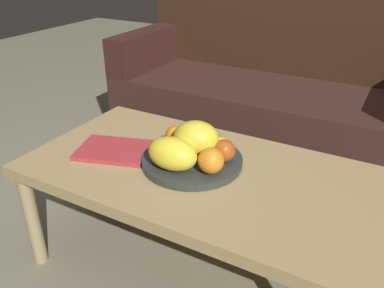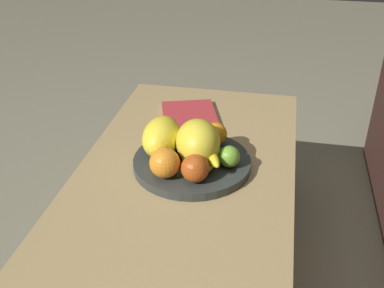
{
  "view_description": "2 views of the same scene",
  "coord_description": "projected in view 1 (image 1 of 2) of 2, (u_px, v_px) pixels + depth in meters",
  "views": [
    {
      "loc": [
        0.5,
        -0.99,
        1.09
      ],
      "look_at": [
        -0.06,
        0.02,
        0.5
      ],
      "focal_mm": 36.77,
      "sensor_mm": 36.0,
      "label": 1
    },
    {
      "loc": [
        1.06,
        0.24,
        1.18
      ],
      "look_at": [
        -0.06,
        0.02,
        0.5
      ],
      "focal_mm": 44.12,
      "sensor_mm": 36.0,
      "label": 2
    }
  ],
  "objects": [
    {
      "name": "melon_smaller_beside",
      "position": [
        196.0,
        139.0,
        1.3
      ],
      "size": [
        0.18,
        0.16,
        0.12
      ],
      "primitive_type": "ellipsoid",
      "rotation": [
        0.0,
        0.0,
        0.26
      ],
      "color": "yellow",
      "rests_on": "fruit_bowl"
    },
    {
      "name": "orange_left",
      "position": [
        211.0,
        161.0,
        1.21
      ],
      "size": [
        0.08,
        0.08,
        0.08
      ],
      "primitive_type": "sphere",
      "color": "orange",
      "rests_on": "fruit_bowl"
    },
    {
      "name": "ground_plane",
      "position": [
        203.0,
        267.0,
        1.48
      ],
      "size": [
        8.0,
        8.0,
        0.0
      ],
      "primitive_type": "plane",
      "color": "#77735D"
    },
    {
      "name": "apple_right",
      "position": [
        211.0,
        137.0,
        1.38
      ],
      "size": [
        0.06,
        0.06,
        0.06
      ],
      "primitive_type": "sphere",
      "color": "#6AA131",
      "rests_on": "fruit_bowl"
    },
    {
      "name": "apple_front",
      "position": [
        170.0,
        148.0,
        1.3
      ],
      "size": [
        0.06,
        0.06,
        0.06
      ],
      "primitive_type": "sphere",
      "color": "#A53823",
      "rests_on": "fruit_bowl"
    },
    {
      "name": "orange_front",
      "position": [
        175.0,
        136.0,
        1.38
      ],
      "size": [
        0.07,
        0.07,
        0.07
      ],
      "primitive_type": "sphere",
      "color": "orange",
      "rests_on": "fruit_bowl"
    },
    {
      "name": "couch",
      "position": [
        271.0,
        98.0,
        2.23
      ],
      "size": [
        1.7,
        0.7,
        0.9
      ],
      "color": "#351F19",
      "rests_on": "ground_plane"
    },
    {
      "name": "banana_bunch",
      "position": [
        204.0,
        145.0,
        1.34
      ],
      "size": [
        0.17,
        0.14,
        0.06
      ],
      "color": "gold",
      "rests_on": "fruit_bowl"
    },
    {
      "name": "coffee_table",
      "position": [
        205.0,
        181.0,
        1.31
      ],
      "size": [
        1.21,
        0.62,
        0.43
      ],
      "color": "#A28757",
      "rests_on": "ground_plane"
    },
    {
      "name": "melon_large_front",
      "position": [
        172.0,
        154.0,
        1.22
      ],
      "size": [
        0.17,
        0.11,
        0.11
      ],
      "primitive_type": "ellipsoid",
      "rotation": [
        0.0,
        0.0,
        0.01
      ],
      "color": "yellow",
      "rests_on": "fruit_bowl"
    },
    {
      "name": "apple_left",
      "position": [
        224.0,
        151.0,
        1.27
      ],
      "size": [
        0.08,
        0.08,
        0.08
      ],
      "primitive_type": "sphere",
      "color": "#AD4817",
      "rests_on": "fruit_bowl"
    },
    {
      "name": "fruit_bowl",
      "position": [
        192.0,
        161.0,
        1.32
      ],
      "size": [
        0.34,
        0.34,
        0.03
      ],
      "primitive_type": "cylinder",
      "color": "#2F3432",
      "rests_on": "coffee_table"
    },
    {
      "name": "magazine",
      "position": [
        114.0,
        150.0,
        1.39
      ],
      "size": [
        0.29,
        0.25,
        0.02
      ],
      "primitive_type": "cube",
      "rotation": [
        0.0,
        0.0,
        0.31
      ],
      "color": "#B43237",
      "rests_on": "coffee_table"
    }
  ]
}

